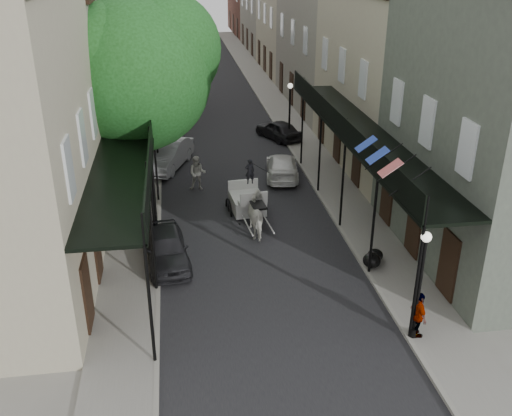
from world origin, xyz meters
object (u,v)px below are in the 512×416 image
object	(u,v)px
lamppost_left	(152,196)
pedestrian_sidewalk_left	(139,174)
lamppost_right_far	(290,112)
lamppost_right_near	(420,284)
carriage	(245,187)
car_left_near	(167,247)
pedestrian_sidewalk_right	(418,315)
car_left_mid	(167,155)
car_right_far	(278,130)
car_left_far	(165,83)
horse	(259,215)
tree_near	(144,68)
pedestrian_walking	(197,173)
tree_far	(151,37)
car_right_near	(282,166)

from	to	relation	value
lamppost_left	pedestrian_sidewalk_left	distance (m)	5.40
lamppost_left	lamppost_right_far	world-z (taller)	same
lamppost_right_near	carriage	world-z (taller)	lamppost_right_near
lamppost_right_far	pedestrian_sidewalk_left	distance (m)	11.31
lamppost_right_near	lamppost_left	world-z (taller)	same
lamppost_left	car_left_near	distance (m)	2.48
pedestrian_sidewalk_right	car_left_mid	xyz separation A→B (m)	(-7.72, 16.71, -0.13)
car_right_far	car_left_far	bearing A→B (deg)	-88.75
horse	lamppost_right_near	bearing A→B (deg)	109.75
lamppost_left	car_left_mid	world-z (taller)	lamppost_left
tree_near	lamppost_right_far	world-z (taller)	tree_near
horse	car_left_far	xyz separation A→B (m)	(-3.96, 27.75, -0.20)
tree_near	car_left_near	xyz separation A→B (m)	(0.60, -6.18, -5.81)
lamppost_left	carriage	xyz separation A→B (m)	(4.22, 2.65, -0.94)
lamppost_right_far	pedestrian_walking	bearing A→B (deg)	-132.27
lamppost_right_near	pedestrian_sidewalk_left	size ratio (longest dim) A/B	2.03
car_right_far	horse	bearing A→B (deg)	51.25
lamppost_right_far	pedestrian_walking	distance (m)	9.14
pedestrian_walking	pedestrian_sidewalk_left	bearing A→B (deg)	-169.21
tree_far	lamppost_left	bearing A→B (deg)	-89.54
car_left_near	car_left_far	world-z (taller)	car_left_near
tree_far	lamppost_right_far	world-z (taller)	tree_far
horse	carriage	distance (m)	2.67
car_right_near	car_right_far	world-z (taller)	car_right_far
tree_near	car_right_far	xyz separation A→B (m)	(7.80, 8.82, -5.86)
carriage	pedestrian_sidewalk_right	distance (m)	11.41
carriage	pedestrian_walking	world-z (taller)	carriage
pedestrian_sidewalk_right	pedestrian_walking	bearing A→B (deg)	21.22
carriage	car_left_near	distance (m)	5.97
car_left_far	car_right_near	size ratio (longest dim) A/B	1.13
car_left_mid	car_left_far	distance (m)	19.04
horse	carriage	bearing A→B (deg)	-90.00
car_left_mid	tree_near	bearing A→B (deg)	-77.93
car_right_far	lamppost_left	bearing A→B (deg)	34.60
lamppost_right_near	car_left_far	bearing A→B (deg)	102.15
pedestrian_walking	pedestrian_sidewalk_right	world-z (taller)	pedestrian_walking
lamppost_left	pedestrian_walking	distance (m)	5.81
carriage	car_right_near	bearing A→B (deg)	51.34
lamppost_right_near	lamppost_right_far	bearing A→B (deg)	90.00
pedestrian_walking	car_right_near	distance (m)	4.75
lamppost_right_near	pedestrian_sidewalk_right	bearing A→B (deg)	0.00
car_right_near	car_right_far	size ratio (longest dim) A/B	1.13
car_left_near	car_right_near	size ratio (longest dim) A/B	0.96
lamppost_left	car_left_far	size ratio (longest dim) A/B	0.79
car_right_near	car_right_far	xyz separation A→B (m)	(1.00, 6.58, 0.03)
tree_far	horse	size ratio (longest dim) A/B	4.26
lamppost_right_near	car_left_near	world-z (taller)	lamppost_right_near
car_left_near	car_left_far	distance (m)	29.75
tree_near	car_left_far	world-z (taller)	tree_near
pedestrian_sidewalk_right	car_right_near	bearing A→B (deg)	2.53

